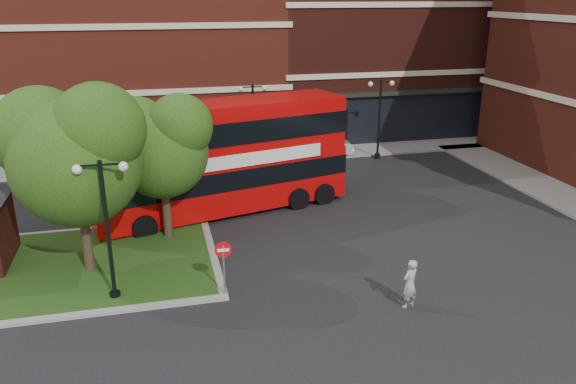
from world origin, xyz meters
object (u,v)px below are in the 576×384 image
object	(u,v)px
bus	(221,151)
woman	(410,284)
car_silver	(196,160)
car_white	(321,145)

from	to	relation	value
bus	woman	xyz separation A→B (m)	(4.91, -10.22, -2.18)
woman	car_silver	distance (m)	18.01
car_silver	car_white	size ratio (longest dim) A/B	0.92
bus	car_silver	world-z (taller)	bus
car_silver	car_white	xyz separation A→B (m)	(8.13, 1.50, 0.04)
woman	car_white	xyz separation A→B (m)	(2.55, 18.62, -0.18)
bus	car_white	bearing A→B (deg)	34.15
bus	car_white	world-z (taller)	bus
woman	car_silver	xyz separation A→B (m)	(-5.58, 17.12, -0.22)
bus	car_silver	bearing A→B (deg)	81.33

